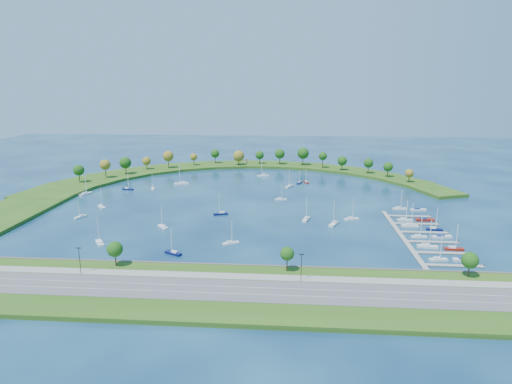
# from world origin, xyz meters

# --- Properties ---
(ground) EXTENTS (700.00, 700.00, 0.00)m
(ground) POSITION_xyz_m (0.00, 0.00, 0.00)
(ground) COLOR #071D41
(ground) RESTS_ON ground
(south_shoreline) EXTENTS (420.00, 43.10, 11.60)m
(south_shoreline) POSITION_xyz_m (0.03, -122.88, 1.00)
(south_shoreline) COLOR #294F15
(south_shoreline) RESTS_ON ground
(breakwater) EXTENTS (286.74, 247.64, 2.00)m
(breakwater) POSITION_xyz_m (-46.33, 48.72, 0.99)
(breakwater) COLOR #294F15
(breakwater) RESTS_ON ground
(breakwater_trees) EXTENTS (237.57, 92.26, 15.11)m
(breakwater_trees) POSITION_xyz_m (-14.88, 89.59, 10.61)
(breakwater_trees) COLOR #382314
(breakwater_trees) RESTS_ON breakwater
(harbor_tower) EXTENTS (2.60, 2.60, 3.86)m
(harbor_tower) POSITION_xyz_m (-12.64, 119.24, 3.98)
(harbor_tower) COLOR gray
(harbor_tower) RESTS_ON breakwater
(dock_system) EXTENTS (24.28, 82.00, 1.60)m
(dock_system) POSITION_xyz_m (85.30, -61.00, 0.35)
(dock_system) COLOR gray
(dock_system) RESTS_ON ground
(moored_boat_0) EXTENTS (6.77, 8.38, 12.51)m
(moored_boat_0) POSITION_xyz_m (-57.94, -80.78, 0.92)
(moored_boat_0) COLOR silver
(moored_boat_0) RESTS_ON ground
(moored_boat_1) EXTENTS (5.09, 7.12, 10.34)m
(moored_boat_1) POSITION_xyz_m (-84.89, -42.82, 0.86)
(moored_boat_1) COLOR silver
(moored_boat_1) RESTS_ON ground
(moored_boat_2) EXTENTS (4.35, 6.88, 9.82)m
(moored_boat_2) POSITION_xyz_m (32.85, 48.93, 0.85)
(moored_boat_2) COLOR #0A1144
(moored_boat_2) RESTS_ON ground
(moored_boat_3) EXTENTS (7.30, 3.59, 10.34)m
(moored_boat_3) POSITION_xyz_m (20.51, 1.43, 0.86)
(moored_boat_3) COLOR silver
(moored_boat_3) RESTS_ON ground
(moored_boat_4) EXTENTS (5.69, 9.04, 12.90)m
(moored_boat_4) POSITION_xyz_m (-104.86, 5.67, 0.93)
(moored_boat_4) COLOR silver
(moored_boat_4) RESTS_ON ground
(moored_boat_5) EXTENTS (7.86, 3.81, 11.14)m
(moored_boat_5) POSITION_xyz_m (-82.76, 20.83, 0.88)
(moored_boat_5) COLOR #0A1144
(moored_boat_5) RESTS_ON ground
(moored_boat_6) EXTENTS (6.68, 6.87, 11.00)m
(moored_boat_6) POSITION_xyz_m (-36.47, -56.37, 0.88)
(moored_boat_6) COLOR silver
(moored_boat_6) RESTS_ON ground
(moored_boat_7) EXTENTS (10.51, 5.46, 14.88)m
(moored_boat_7) POSITION_xyz_m (-50.60, 39.04, 1.00)
(moored_boat_7) COLOR silver
(moored_boat_7) RESTS_ON ground
(moored_boat_8) EXTENTS (4.60, 8.56, 12.13)m
(moored_boat_8) POSITION_xyz_m (34.52, -38.50, 0.91)
(moored_boat_8) COLOR silver
(moored_boat_8) RESTS_ON ground
(moored_boat_9) EXTENTS (8.92, 3.66, 12.72)m
(moored_boat_9) POSITION_xyz_m (5.19, 72.06, 0.93)
(moored_boat_9) COLOR silver
(moored_boat_9) RESTS_ON ground
(moored_boat_10) EXTENTS (7.03, 7.63, 11.94)m
(moored_boat_10) POSITION_xyz_m (-81.79, -23.51, 0.90)
(moored_boat_10) COLOR silver
(moored_boat_10) RESTS_ON ground
(moored_boat_11) EXTENTS (5.96, 8.95, 12.85)m
(moored_boat_11) POSITION_xyz_m (48.23, -45.26, 0.93)
(moored_boat_11) COLOR silver
(moored_boat_11) RESTS_ON ground
(moored_boat_12) EXTENTS (8.05, 4.85, 11.44)m
(moored_boat_12) POSITION_xyz_m (58.11, -36.15, 0.89)
(moored_boat_12) COLOR silver
(moored_boat_12) RESTS_ON ground
(moored_boat_13) EXTENTS (4.25, 6.89, 9.82)m
(moored_boat_13) POSITION_xyz_m (37.70, 51.87, 0.85)
(moored_boat_13) COLOR maroon
(moored_boat_13) RESTS_ON ground
(moored_boat_14) EXTENTS (8.04, 4.58, 11.40)m
(moored_boat_14) POSITION_xyz_m (-11.44, -31.92, 0.89)
(moored_boat_14) COLOR #0A1144
(moored_boat_14) RESTS_ON ground
(moored_boat_15) EXTENTS (3.86, 7.25, 10.27)m
(moored_boat_15) POSITION_xyz_m (-66.34, 23.37, 0.86)
(moored_boat_15) COLOR silver
(moored_boat_15) RESTS_ON ground
(moored_boat_16) EXTENTS (6.34, 8.38, 12.31)m
(moored_boat_16) POSITION_xyz_m (25.86, 37.62, 0.91)
(moored_boat_16) COLOR silver
(moored_boat_16) RESTS_ON ground
(moored_boat_17) EXTENTS (7.39, 5.36, 10.75)m
(moored_boat_17) POSITION_xyz_m (-0.01, -76.41, 0.87)
(moored_boat_17) COLOR silver
(moored_boat_17) RESTS_ON ground
(moored_boat_18) EXTENTS (7.93, 5.61, 11.50)m
(moored_boat_18) POSITION_xyz_m (-22.32, -90.03, 0.89)
(moored_boat_18) COLOR #0A1144
(moored_boat_18) RESTS_ON ground
(docked_boat_0) EXTENTS (7.49, 2.96, 10.71)m
(docked_boat_0) POSITION_xyz_m (85.54, -88.69, 0.87)
(docked_boat_0) COLOR silver
(docked_boat_0) RESTS_ON ground
(docked_boat_1) EXTENTS (9.42, 4.00, 1.86)m
(docked_boat_1) POSITION_xyz_m (95.97, -88.12, 0.68)
(docked_boat_1) COLOR silver
(docked_boat_1) RESTS_ON ground
(docked_boat_2) EXTENTS (8.86, 3.60, 12.66)m
(docked_boat_2) POSITION_xyz_m (85.51, -74.21, 0.93)
(docked_boat_2) COLOR silver
(docked_boat_2) RESTS_ON ground
(docked_boat_3) EXTENTS (8.04, 2.67, 11.65)m
(docked_boat_3) POSITION_xyz_m (96.02, -76.13, 0.90)
(docked_boat_3) COLOR maroon
(docked_boat_3) RESTS_ON ground
(docked_boat_4) EXTENTS (7.29, 2.83, 10.45)m
(docked_boat_4) POSITION_xyz_m (85.54, -61.59, 0.87)
(docked_boat_4) COLOR silver
(docked_boat_4) RESTS_ON ground
(docked_boat_5) EXTENTS (9.34, 4.05, 1.84)m
(docked_boat_5) POSITION_xyz_m (95.97, -61.10, 0.68)
(docked_boat_5) COLOR silver
(docked_boat_5) RESTS_ON ground
(docked_boat_6) EXTENTS (8.40, 2.73, 12.20)m
(docked_boat_6) POSITION_xyz_m (85.52, -45.70, 0.91)
(docked_boat_6) COLOR silver
(docked_boat_6) RESTS_ON ground
(docked_boat_7) EXTENTS (7.83, 3.11, 11.20)m
(docked_boat_7) POSITION_xyz_m (96.03, -49.96, 0.88)
(docked_boat_7) COLOR #0A1144
(docked_boat_7) RESTS_ON ground
(docked_boat_8) EXTENTS (7.71, 2.75, 11.11)m
(docked_boat_8) POSITION_xyz_m (85.53, -35.79, 0.88)
(docked_boat_8) COLOR silver
(docked_boat_8) RESTS_ON ground
(docked_boat_9) EXTENTS (9.42, 3.04, 1.90)m
(docked_boat_9) POSITION_xyz_m (95.96, -34.71, 0.70)
(docked_boat_9) COLOR maroon
(docked_boat_9) RESTS_ON ground
(docked_boat_10) EXTENTS (7.97, 3.15, 11.39)m
(docked_boat_10) POSITION_xyz_m (87.93, -14.43, 0.89)
(docked_boat_10) COLOR silver
(docked_boat_10) RESTS_ON ground
(docked_boat_11) EXTENTS (8.87, 3.57, 1.76)m
(docked_boat_11) POSITION_xyz_m (97.88, -15.77, 0.65)
(docked_boat_11) COLOR silver
(docked_boat_11) RESTS_ON ground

